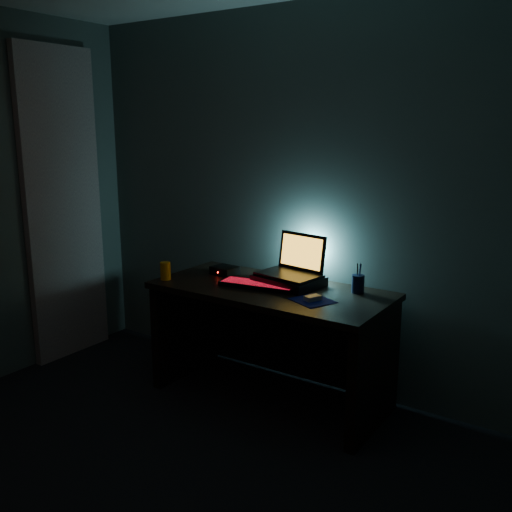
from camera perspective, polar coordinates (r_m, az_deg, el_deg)
The scene contains 11 objects.
room at distance 2.30m, azimuth -20.65°, elevation -0.39°, with size 3.50×4.00×2.50m.
desk at distance 3.70m, azimuth 1.89°, elevation -6.83°, with size 1.50×0.70×0.75m.
curtain at distance 4.50m, azimuth -18.70°, elevation 4.69°, with size 0.06×0.65×2.30m, color beige.
riser at distance 3.63m, azimuth 3.30°, elevation -2.48°, with size 0.40×0.30×0.06m, color black.
laptop at distance 3.65m, azimuth 3.83°, elevation -0.95°, with size 0.42×0.34×0.26m.
keyboard at distance 3.58m, azimuth 0.27°, elevation -2.93°, with size 0.51×0.23×0.03m.
mousepad at distance 3.33m, azimuth 5.67°, elevation -4.45°, with size 0.22×0.20×0.00m, color navy.
mouse at distance 3.33m, azimuth 5.68°, elevation -4.19°, with size 0.06×0.09×0.03m, color gray.
pen_cup at distance 3.52m, azimuth 10.16°, elevation -2.76°, with size 0.08×0.08×0.11m, color black.
juice_glass at distance 3.80m, azimuth -9.04°, elevation -1.48°, with size 0.07×0.07×0.12m, color orange.
router at distance 3.89m, azimuth -3.14°, elevation -1.46°, with size 0.18×0.15×0.06m.
Camera 1 is at (1.84, -1.29, 1.75)m, focal length 40.00 mm.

